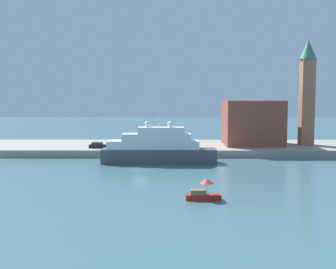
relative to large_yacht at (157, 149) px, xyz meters
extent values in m
plane|color=#3D6670|center=(-3.16, -8.88, -3.02)|extent=(400.00, 400.00, 0.00)
cube|color=gray|center=(-3.16, 19.06, -2.18)|extent=(110.00, 23.88, 1.69)
cube|color=#4C4C51|center=(0.31, 0.00, -1.53)|extent=(23.90, 4.64, 2.98)
cube|color=white|center=(-0.89, 0.00, 0.82)|extent=(19.12, 4.27, 1.73)
cube|color=white|center=(-0.17, 0.00, 2.41)|extent=(14.34, 3.90, 1.45)
cube|color=white|center=(0.79, 0.00, 3.82)|extent=(9.56, 3.53, 1.37)
cylinder|color=silver|center=(0.31, 0.00, 6.27)|extent=(0.16, 0.16, 3.54)
sphere|color=white|center=(2.70, 0.00, 5.12)|extent=(1.23, 1.23, 1.23)
sphere|color=white|center=(-2.08, 0.00, 5.12)|extent=(1.23, 1.23, 1.23)
cube|color=#B22319|center=(7.22, -32.25, -2.65)|extent=(4.76, 1.40, 0.74)
cube|color=#8C6647|center=(6.51, -32.25, -1.95)|extent=(2.09, 1.12, 0.67)
cylinder|color=#B2B2B2|center=(7.70, -32.25, -1.51)|extent=(0.06, 0.06, 1.55)
cone|color=red|center=(7.70, -32.25, -0.41)|extent=(1.87, 1.87, 0.65)
cube|color=brown|center=(23.38, 19.37, 4.27)|extent=(14.12, 13.65, 11.21)
cube|color=#9E664C|center=(36.83, 18.91, 9.36)|extent=(3.20, 3.20, 21.38)
cone|color=#387A5B|center=(36.83, 18.91, 22.43)|extent=(4.17, 4.17, 4.76)
cube|color=black|center=(-14.41, 11.83, -0.94)|extent=(4.24, 1.71, 0.80)
cube|color=#262D33|center=(-14.63, 11.83, -0.25)|extent=(2.54, 1.54, 0.57)
cylinder|color=maroon|center=(-8.75, 15.44, -0.55)|extent=(0.36, 0.36, 1.57)
sphere|color=tan|center=(-8.75, 15.44, 0.35)|extent=(0.24, 0.24, 0.24)
cylinder|color=black|center=(-5.93, 8.36, -0.99)|extent=(0.54, 0.54, 0.69)
camera|label=1|loc=(2.80, -90.00, 11.15)|focal=46.37mm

